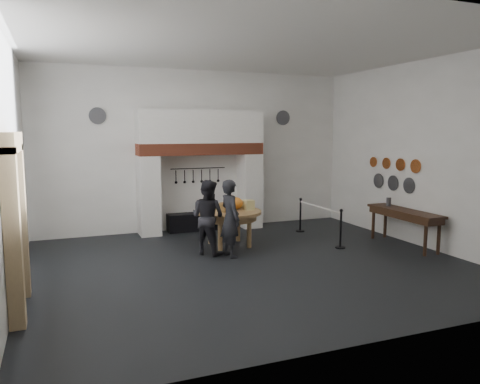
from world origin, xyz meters
name	(u,v)px	position (x,y,z in m)	size (l,w,h in m)	color
floor	(251,264)	(0.00, 0.00, 0.00)	(9.00, 8.00, 0.02)	black
ceiling	(252,46)	(0.00, 0.00, 4.50)	(9.00, 8.00, 0.02)	silver
wall_back	(197,151)	(0.00, 4.00, 2.25)	(9.00, 0.02, 4.50)	white
wall_front	(374,176)	(0.00, -4.00, 2.25)	(9.00, 0.02, 4.50)	white
wall_left	(10,164)	(-4.50, 0.00, 2.25)	(0.02, 8.00, 4.50)	white
wall_right	(423,154)	(4.50, 0.00, 2.25)	(0.02, 8.00, 4.50)	white
chimney_pier_left	(149,196)	(-1.48, 3.65, 1.07)	(0.55, 0.70, 2.15)	silver
chimney_pier_right	(249,190)	(1.48, 3.65, 1.07)	(0.55, 0.70, 2.15)	silver
hearth_brick_band	(201,149)	(0.00, 3.65, 2.31)	(3.50, 0.72, 0.32)	#9E442B
chimney_hood	(200,127)	(0.00, 3.65, 2.92)	(3.50, 0.70, 0.90)	silver
iron_range	(201,221)	(0.00, 3.72, 0.25)	(1.90, 0.45, 0.50)	black
utensil_rail	(198,168)	(0.00, 3.92, 1.75)	(0.02, 0.02, 1.60)	black
door_recess	(10,233)	(-4.47, -1.00, 1.25)	(0.04, 1.10, 2.50)	black
door_jamb_near	(13,239)	(-4.38, -1.70, 1.30)	(0.22, 0.30, 2.60)	tan
door_jamb_far	(20,221)	(-4.38, -0.30, 1.30)	(0.22, 0.30, 2.60)	tan
door_lintel	(11,142)	(-4.38, -1.00, 2.65)	(0.22, 1.70, 0.30)	tan
wall_plaque	(19,196)	(-4.45, 0.80, 1.60)	(0.05, 0.34, 0.44)	gold
work_table	(229,212)	(0.13, 1.70, 0.84)	(1.57, 1.57, 0.07)	#A77F4E
pumpkin	(236,203)	(0.33, 1.80, 1.03)	(0.36, 0.36, 0.31)	orange
cheese_block_big	(249,205)	(0.63, 1.65, 0.99)	(0.22, 0.22, 0.24)	#D2C87D
cheese_block_small	(244,204)	(0.61, 1.95, 0.97)	(0.18, 0.18, 0.20)	#FBE396
wicker_basket	(226,207)	(-0.02, 1.55, 0.98)	(0.32, 0.32, 0.22)	olive
bread_loaf	(221,206)	(0.03, 2.05, 0.94)	(0.31, 0.18, 0.13)	olive
visitor_near	(230,218)	(-0.20, 0.75, 0.87)	(0.64, 0.42, 1.75)	black
visitor_far	(208,217)	(-0.60, 1.15, 0.86)	(0.83, 0.65, 1.72)	black
side_table	(405,211)	(4.10, 0.10, 0.87)	(0.55, 2.20, 0.06)	#342012
pewter_jug	(389,202)	(4.10, 0.70, 1.01)	(0.12, 0.12, 0.22)	#4E4D52
copper_pan_a	(416,166)	(4.46, 0.20, 1.95)	(0.34, 0.34, 0.03)	#C6662D
copper_pan_b	(400,165)	(4.46, 0.75, 1.95)	(0.32, 0.32, 0.03)	#C6662D
copper_pan_c	(386,163)	(4.46, 1.30, 1.95)	(0.30, 0.30, 0.03)	#C6662D
copper_pan_d	(373,162)	(4.46, 1.85, 1.95)	(0.28, 0.28, 0.03)	#C6662D
pewter_plate_left	(409,185)	(4.46, 0.40, 1.45)	(0.40, 0.40, 0.03)	#4C4C51
pewter_plate_mid	(393,183)	(4.46, 1.00, 1.45)	(0.40, 0.40, 0.03)	#4C4C51
pewter_plate_right	(378,181)	(4.46, 1.60, 1.45)	(0.40, 0.40, 0.03)	#4C4C51
pewter_plate_back_left	(97,116)	(-2.70, 3.96, 3.20)	(0.44, 0.44, 0.03)	#4C4C51
pewter_plate_back_right	(283,118)	(2.70, 3.96, 3.20)	(0.44, 0.44, 0.03)	#4C4C51
barrier_post_near	(341,230)	(2.54, 0.49, 0.45)	(0.05, 0.05, 0.90)	black
barrier_post_far	(300,216)	(2.54, 2.49, 0.45)	(0.05, 0.05, 0.90)	black
barrier_rope	(319,207)	(2.54, 1.49, 0.85)	(0.04, 0.04, 2.00)	white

